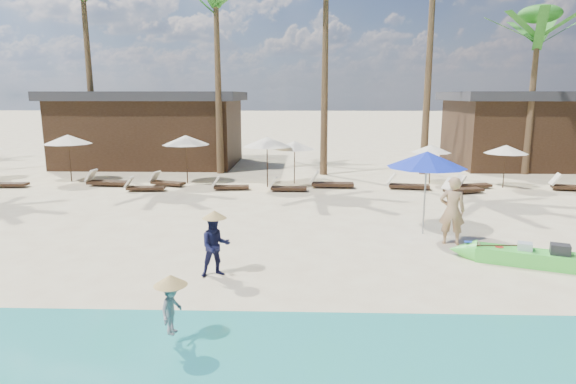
{
  "coord_description": "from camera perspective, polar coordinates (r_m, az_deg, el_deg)",
  "views": [
    {
      "loc": [
        1.08,
        -11.1,
        4.1
      ],
      "look_at": [
        0.66,
        2.0,
        1.46
      ],
      "focal_mm": 30.0,
      "sensor_mm": 36.0,
      "label": 1
    }
  ],
  "objects": [
    {
      "name": "lounger_4_right",
      "position": [
        22.87,
        -14.3,
        1.19
      ],
      "size": [
        1.76,
        1.05,
        0.57
      ],
      "rotation": [
        0.0,
        0.0,
        -0.34
      ],
      "color": "#342215",
      "rests_on": "ground"
    },
    {
      "name": "lounger_6_left",
      "position": [
        20.87,
        -0.24,
        0.58
      ],
      "size": [
        1.64,
        0.54,
        0.55
      ],
      "rotation": [
        0.0,
        0.0,
        -0.02
      ],
      "color": "#342215",
      "rests_on": "ground"
    },
    {
      "name": "lounger_6_right",
      "position": [
        21.75,
        4.92,
        1.08
      ],
      "size": [
        2.0,
        0.67,
        0.67
      ],
      "rotation": [
        0.0,
        0.0,
        -0.03
      ],
      "color": "#342215",
      "rests_on": "ground"
    },
    {
      "name": "resort_parasol_4",
      "position": [
        23.08,
        -12.02,
        6.04
      ],
      "size": [
        2.2,
        2.2,
        2.27
      ],
      "color": "#342215",
      "rests_on": "ground"
    },
    {
      "name": "vendor_green",
      "position": [
        11.2,
        -8.61,
        -6.34
      ],
      "size": [
        0.84,
        0.75,
        1.43
      ],
      "primitive_type": "imported",
      "rotation": [
        0.0,
        0.0,
        0.34
      ],
      "color": "#15173C",
      "rests_on": "ground"
    },
    {
      "name": "pavilion_west",
      "position": [
        30.07,
        -15.88,
        7.32
      ],
      "size": [
        10.8,
        6.6,
        4.3
      ],
      "color": "#342215",
      "rests_on": "ground"
    },
    {
      "name": "ground",
      "position": [
        11.89,
        -3.53,
        -8.82
      ],
      "size": [
        240.0,
        240.0,
        0.0
      ],
      "primitive_type": "plane",
      "color": "beige",
      "rests_on": "ground"
    },
    {
      "name": "lounger_7_left",
      "position": [
        21.99,
        13.79,
        0.87
      ],
      "size": [
        1.91,
        0.84,
        0.63
      ],
      "rotation": [
        0.0,
        0.0,
        -0.15
      ],
      "color": "#342215",
      "rests_on": "ground"
    },
    {
      "name": "lounger_3_left",
      "position": [
        25.25,
        -30.49,
        0.92
      ],
      "size": [
        1.78,
        0.64,
        0.6
      ],
      "rotation": [
        0.0,
        0.0,
        0.06
      ],
      "color": "#342215",
      "rests_on": "ground"
    },
    {
      "name": "lounger_3_right",
      "position": [
        23.65,
        -20.82,
        1.2
      ],
      "size": [
        2.01,
        0.76,
        0.67
      ],
      "rotation": [
        0.0,
        0.0,
        -0.08
      ],
      "color": "#342215",
      "rests_on": "ground"
    },
    {
      "name": "resort_parasol_7",
      "position": [
        23.34,
        16.62,
        4.95
      ],
      "size": [
        1.8,
        1.8,
        1.86
      ],
      "color": "#342215",
      "rests_on": "ground"
    },
    {
      "name": "resort_parasol_3",
      "position": [
        25.3,
        -24.63,
        5.7
      ],
      "size": [
        2.2,
        2.2,
        2.27
      ],
      "color": "#342215",
      "rests_on": "ground"
    },
    {
      "name": "blue_umbrella",
      "position": [
        14.69,
        16.13,
        3.73
      ],
      "size": [
        2.32,
        2.32,
        2.5
      ],
      "color": "#99999E",
      "rests_on": "ground"
    },
    {
      "name": "green_canoe",
      "position": [
        13.32,
        27.82,
        -6.99
      ],
      "size": [
        4.57,
        2.04,
        0.61
      ],
      "rotation": [
        0.0,
        0.0,
        -0.37
      ],
      "color": "#4AE144",
      "rests_on": "ground"
    },
    {
      "name": "pavilion_east",
      "position": [
        31.44,
        26.29,
        6.75
      ],
      "size": [
        8.8,
        6.6,
        4.3
      ],
      "color": "#342215",
      "rests_on": "ground"
    },
    {
      "name": "lounger_8_left",
      "position": [
        22.98,
        20.87,
        0.84
      ],
      "size": [
        1.74,
        0.92,
        0.57
      ],
      "rotation": [
        0.0,
        0.0,
        0.26
      ],
      "color": "#342215",
      "rests_on": "ground"
    },
    {
      "name": "resort_parasol_5",
      "position": [
        21.64,
        -2.5,
        5.96
      ],
      "size": [
        2.22,
        2.22,
        2.28
      ],
      "color": "#342215",
      "rests_on": "ground"
    },
    {
      "name": "lounger_4_left",
      "position": [
        21.85,
        -16.81,
        0.59
      ],
      "size": [
        1.71,
        0.6,
        0.57
      ],
      "rotation": [
        0.0,
        0.0,
        0.05
      ],
      "color": "#342215",
      "rests_on": "ground"
    },
    {
      "name": "palm_6",
      "position": [
        28.35,
        27.5,
        16.13
      ],
      "size": [
        2.08,
        2.08,
        8.51
      ],
      "color": "brown",
      "rests_on": "ground"
    },
    {
      "name": "palm_3",
      "position": [
        26.15,
        -8.54,
        21.13
      ],
      "size": [
        2.08,
        2.08,
        10.52
      ],
      "color": "brown",
      "rests_on": "ground"
    },
    {
      "name": "vendor_yellow",
      "position": [
        8.43,
        -13.61,
        -13.2
      ],
      "size": [
        0.44,
        0.65,
        0.92
      ],
      "primitive_type": "imported",
      "rotation": [
        0.0,
        0.0,
        1.4
      ],
      "color": "gray",
      "rests_on": "ground"
    },
    {
      "name": "tourist",
      "position": [
        14.12,
        18.87,
        -2.1
      ],
      "size": [
        0.78,
        0.6,
        1.92
      ],
      "primitive_type": "imported",
      "rotation": [
        0.0,
        0.0,
        2.92
      ],
      "color": "tan",
      "rests_on": "ground"
    },
    {
      "name": "lounger_7_right",
      "position": [
        21.65,
        19.85,
        0.34
      ],
      "size": [
        1.89,
        1.14,
        0.61
      ],
      "rotation": [
        0.0,
        0.0,
        0.35
      ],
      "color": "#342215",
      "rests_on": "ground"
    },
    {
      "name": "lounger_9_left",
      "position": [
        24.39,
        30.57,
        0.64
      ],
      "size": [
        2.02,
        1.03,
        0.66
      ],
      "rotation": [
        0.0,
        0.0,
        -0.23
      ],
      "color": "#342215",
      "rests_on": "ground"
    },
    {
      "name": "resort_parasol_6",
      "position": [
        22.54,
        0.77,
        5.57
      ],
      "size": [
        1.96,
        1.96,
        2.01
      ],
      "color": "#342215",
      "rests_on": "ground"
    },
    {
      "name": "lounger_5_left",
      "position": [
        21.34,
        -7.04,
        0.73
      ],
      "size": [
        1.66,
        0.65,
        0.55
      ],
      "rotation": [
        0.0,
        0.0,
        0.1
      ],
      "color": "#342215",
      "rests_on": "ground"
    },
    {
      "name": "resort_parasol_8",
      "position": [
        23.55,
        24.43,
        4.63
      ],
      "size": [
        1.88,
        1.88,
        1.93
      ],
      "color": "#342215",
      "rests_on": "ground"
    }
  ]
}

